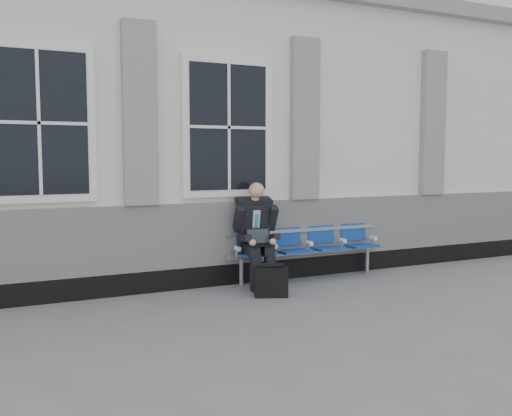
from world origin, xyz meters
TOP-DOWN VIEW (x-y plane):
  - ground at (0.00, 0.00)m, footprint 70.00×70.00m
  - station_building at (-0.02, 3.47)m, footprint 14.40×4.40m
  - bench at (1.59, 1.32)m, footprint 2.60×0.47m
  - businessman at (0.67, 1.19)m, footprint 0.64×0.85m
  - briefcase at (0.58, 0.55)m, footprint 0.47×0.34m

SIDE VIEW (x-z plane):
  - ground at x=0.00m, z-range 0.00..0.00m
  - briefcase at x=0.58m, z-range -0.02..0.43m
  - bench at x=1.59m, z-range 0.10..1.01m
  - businessman at x=0.67m, z-range 0.05..1.53m
  - station_building at x=-0.02m, z-range -0.02..4.47m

